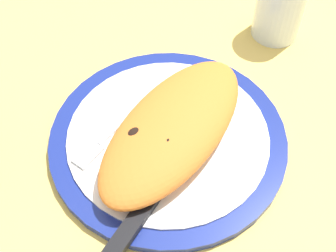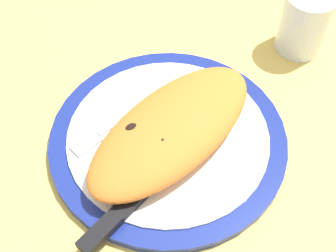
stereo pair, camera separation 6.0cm
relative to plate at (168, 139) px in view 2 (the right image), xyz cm
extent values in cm
cube|color=#DBB756|center=(0.00, 0.00, -2.25)|extent=(150.00, 150.00, 3.00)
cylinder|color=navy|center=(0.00, 0.00, -0.11)|extent=(32.10, 32.10, 1.28)
cylinder|color=white|center=(0.00, 0.00, 0.68)|extent=(27.22, 27.22, 0.30)
ellipsoid|color=orange|center=(-0.32, 0.84, 3.08)|extent=(28.16, 14.20, 4.52)
ellipsoid|color=black|center=(3.03, 2.27, 4.91)|extent=(2.11, 1.72, 0.66)
ellipsoid|color=black|center=(4.33, -1.70, 4.67)|extent=(2.65, 2.41, 0.75)
cube|color=silver|center=(0.13, -6.48, 1.03)|extent=(13.68, 1.24, 0.40)
cube|color=silver|center=(8.96, -6.26, 1.03)|extent=(4.05, 2.30, 0.40)
cube|color=silver|center=(0.33, 3.37, 1.03)|extent=(14.34, 3.14, 0.40)
cube|color=black|center=(12.85, 4.74, 1.43)|extent=(11.11, 3.18, 1.20)
cylinder|color=silver|center=(-28.28, 0.55, 4.13)|extent=(7.63, 7.63, 9.78)
cylinder|color=silver|center=(-28.28, 0.55, 1.91)|extent=(7.02, 7.02, 4.92)
camera|label=1|loc=(28.88, 22.00, 50.92)|focal=49.33mm
camera|label=2|loc=(24.85, 26.47, 50.92)|focal=49.33mm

